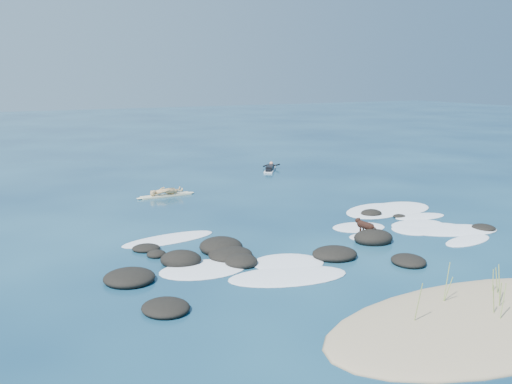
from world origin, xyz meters
TOP-DOWN VIEW (x-y plane):
  - ground at (0.00, 0.00)m, footprint 160.00×160.00m
  - sand_dune at (0.00, -8.20)m, footprint 9.00×4.40m
  - dune_grass at (0.29, -7.99)m, footprint 3.92×1.48m
  - reef_rocks at (-2.56, -1.50)m, footprint 14.81×6.71m
  - breaking_foam at (2.05, -0.56)m, footprint 14.19×8.11m
  - standing_surfer_rig at (-2.28, 8.91)m, footprint 2.96×0.62m
  - paddling_surfer_rig at (5.80, 13.18)m, footprint 1.79×2.24m
  - dog at (1.81, -1.17)m, footprint 0.35×1.10m

SIDE VIEW (x-z plane):
  - ground at x=0.00m, z-range 0.00..0.00m
  - sand_dune at x=0.00m, z-range -0.30..0.30m
  - breaking_foam at x=2.05m, z-range -0.05..0.07m
  - reef_rocks at x=-2.56m, z-range -0.18..0.41m
  - paddling_surfer_rig at x=5.80m, z-range -0.07..0.36m
  - dog at x=1.81m, z-range 0.11..0.81m
  - dune_grass at x=0.29m, z-range 0.03..1.16m
  - standing_surfer_rig at x=-2.28m, z-range -0.18..1.50m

